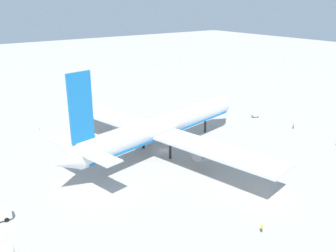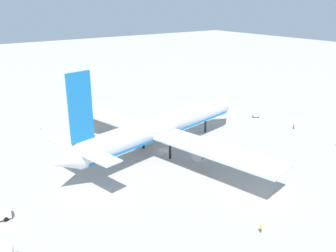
# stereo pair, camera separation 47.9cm
# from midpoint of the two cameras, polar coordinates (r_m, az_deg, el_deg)

# --- Properties ---
(ground_plane) EXTENTS (600.00, 600.00, 0.00)m
(ground_plane) POSITION_cam_midpoint_polar(r_m,az_deg,el_deg) (104.09, -0.87, -3.83)
(ground_plane) COLOR #ADA8A0
(airliner) EXTENTS (68.38, 75.56, 26.48)m
(airliner) POSITION_cam_midpoint_polar(r_m,az_deg,el_deg) (100.52, -1.45, -0.18)
(airliner) COLOR silver
(airliner) RESTS_ON ground
(baggage_cart_1) EXTENTS (2.81, 2.39, 1.15)m
(baggage_cart_1) POSITION_cam_midpoint_polar(r_m,az_deg,el_deg) (136.34, 13.45, 1.63)
(baggage_cart_1) COLOR #595B60
(baggage_cart_1) RESTS_ON ground
(ground_worker_2) EXTENTS (0.54, 0.54, 1.77)m
(ground_worker_2) POSITION_cam_midpoint_polar(r_m,az_deg,el_deg) (127.73, 19.06, -0.01)
(ground_worker_2) COLOR navy
(ground_worker_2) RESTS_ON ground
(ground_worker_3) EXTENTS (0.54, 0.54, 1.75)m
(ground_worker_3) POSITION_cam_midpoint_polar(r_m,az_deg,el_deg) (71.89, 14.39, -15.29)
(ground_worker_3) COLOR #3F3F47
(ground_worker_3) RESTS_ON ground
(traffic_cone_0) EXTENTS (0.36, 0.36, 0.55)m
(traffic_cone_0) POSITION_cam_midpoint_polar(r_m,az_deg,el_deg) (127.55, -19.69, -0.41)
(traffic_cone_0) COLOR orange
(traffic_cone_0) RESTS_ON ground
(traffic_cone_2) EXTENTS (0.36, 0.36, 0.55)m
(traffic_cone_2) POSITION_cam_midpoint_polar(r_m,az_deg,el_deg) (118.76, 24.83, -2.56)
(traffic_cone_2) COLOR orange
(traffic_cone_2) RESTS_ON ground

